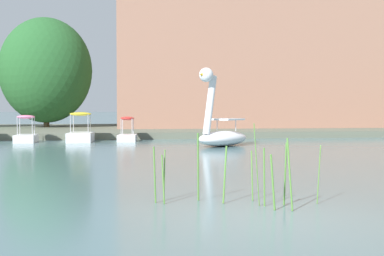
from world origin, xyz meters
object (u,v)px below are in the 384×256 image
(pedal_boat_yellow, at_px, (81,133))
(pedal_boat_pink, at_px, (26,135))
(pedal_boat_red, at_px, (127,134))
(swan_boat, at_px, (221,131))
(tree_willow_overhanging, at_px, (46,70))

(pedal_boat_yellow, xyz_separation_m, pedal_boat_pink, (-2.87, -0.06, -0.07))
(pedal_boat_red, relative_size, pedal_boat_pink, 1.00)
(swan_boat, xyz_separation_m, pedal_boat_pink, (-9.81, 4.27, -0.33))
(pedal_boat_red, xyz_separation_m, pedal_boat_pink, (-5.40, -0.24, -0.00))
(tree_willow_overhanging, bearing_deg, pedal_boat_yellow, -73.32)
(pedal_boat_red, height_order, pedal_boat_pink, pedal_boat_pink)
(swan_boat, relative_size, pedal_boat_pink, 1.90)
(pedal_boat_red, distance_m, pedal_boat_yellow, 2.53)
(pedal_boat_yellow, distance_m, tree_willow_overhanging, 13.01)
(pedal_boat_pink, relative_size, tree_willow_overhanging, 0.23)
(pedal_boat_pink, bearing_deg, swan_boat, -23.53)
(swan_boat, bearing_deg, pedal_boat_pink, 156.47)
(swan_boat, distance_m, tree_willow_overhanging, 19.62)
(pedal_boat_yellow, bearing_deg, swan_boat, -31.99)
(swan_boat, height_order, pedal_boat_pink, swan_boat)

